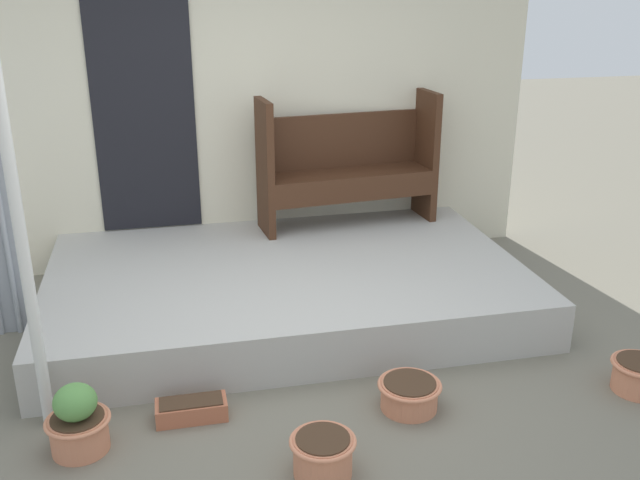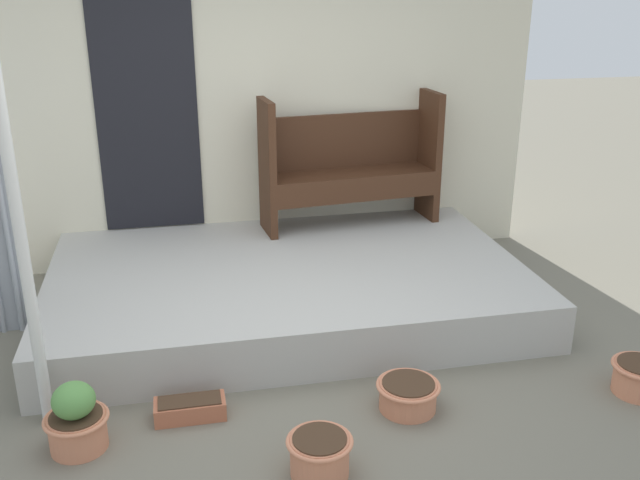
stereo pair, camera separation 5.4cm
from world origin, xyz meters
The scene contains 10 objects.
ground_plane centered at (0.00, 0.00, 0.00)m, with size 24.00×24.00×0.00m, color #706B5B.
porch_slab centered at (0.15, 1.07, 0.17)m, with size 3.43×2.15×0.35m.
house_wall centered at (0.11, 2.17, 1.30)m, with size 4.63×0.08×2.60m.
support_post centered at (-1.40, -0.08, 1.09)m, with size 0.06×0.06×2.19m.
bench centered at (0.83, 1.93, 0.89)m, with size 1.52×0.54×1.10m.
flower_pot_left centered at (-1.20, -0.36, 0.17)m, with size 0.34×0.34×0.39m.
flower_pot_middle centered at (0.00, -0.83, 0.12)m, with size 0.34×0.34×0.21m.
flower_pot_right centered at (0.61, -0.37, 0.10)m, with size 0.37×0.37×0.17m.
flower_pot_far_right centered at (2.02, -0.49, 0.11)m, with size 0.34×0.34×0.20m.
planter_box_rect centered at (-0.62, -0.20, 0.06)m, with size 0.40×0.17×0.12m.
Camera 2 is at (-0.60, -3.71, 2.36)m, focal length 40.00 mm.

